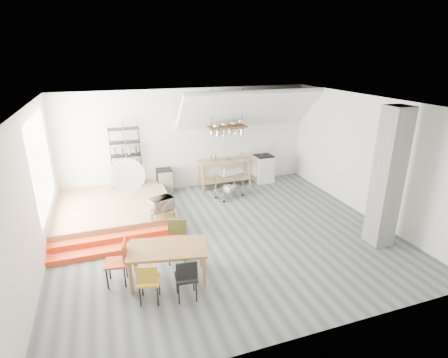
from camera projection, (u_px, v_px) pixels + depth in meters
name	position (u px, v px, depth m)	size (l,w,h in m)	color
floor	(225.00, 235.00, 8.60)	(8.00, 8.00, 0.00)	#495255
wall_back	(189.00, 140.00, 11.16)	(8.00, 0.04, 3.20)	silver
wall_left	(32.00, 195.00, 6.82)	(0.04, 7.00, 3.20)	silver
wall_right	(367.00, 157.00, 9.29)	(0.04, 7.00, 3.20)	silver
ceiling	(225.00, 103.00, 7.50)	(8.00, 7.00, 0.02)	white
slope_ceiling	(249.00, 110.00, 10.85)	(4.40, 1.80, 0.15)	white
window_pane	(42.00, 164.00, 8.09)	(0.02, 2.50, 2.20)	white
platform	(115.00, 209.00, 9.53)	(3.00, 3.00, 0.40)	#94724A
step_lower	(120.00, 249.00, 7.85)	(3.00, 0.35, 0.13)	#E5401A
step_upper	(118.00, 239.00, 8.14)	(3.00, 0.35, 0.27)	#E5401A
concrete_column	(388.00, 178.00, 7.74)	(0.50, 0.50, 3.20)	slate
kitchen_counter	(225.00, 168.00, 11.52)	(1.80, 0.60, 0.91)	#94724A
stove	(263.00, 168.00, 12.01)	(0.60, 0.60, 1.18)	white
pot_rack	(228.00, 129.00, 10.87)	(1.20, 0.50, 1.43)	#432C1A
wire_shelving	(126.00, 156.00, 10.37)	(0.88, 0.38, 1.80)	black
microwave_shelf	(162.00, 210.00, 8.65)	(0.60, 0.40, 0.16)	#94724A
paper_lantern	(128.00, 176.00, 6.10)	(0.60, 0.60, 0.60)	white
dining_table	(167.00, 251.00, 6.71)	(1.63, 1.12, 0.71)	olive
chair_mustard	(148.00, 280.00, 6.09)	(0.46, 0.46, 0.83)	gold
chair_black	(186.00, 276.00, 6.17)	(0.43, 0.43, 0.85)	black
chair_olive	(177.00, 237.00, 7.41)	(0.51, 0.51, 0.90)	brown
chair_red	(119.00, 259.00, 6.63)	(0.46, 0.46, 0.89)	#BB471A
rolling_cart	(229.00, 181.00, 10.63)	(0.92, 0.71, 0.81)	silver
mini_fridge	(165.00, 181.00, 11.03)	(0.46, 0.46, 0.79)	black
microwave	(161.00, 204.00, 8.59)	(0.56, 0.38, 0.31)	beige
bowl	(228.00, 159.00, 11.40)	(0.23, 0.23, 0.06)	silver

